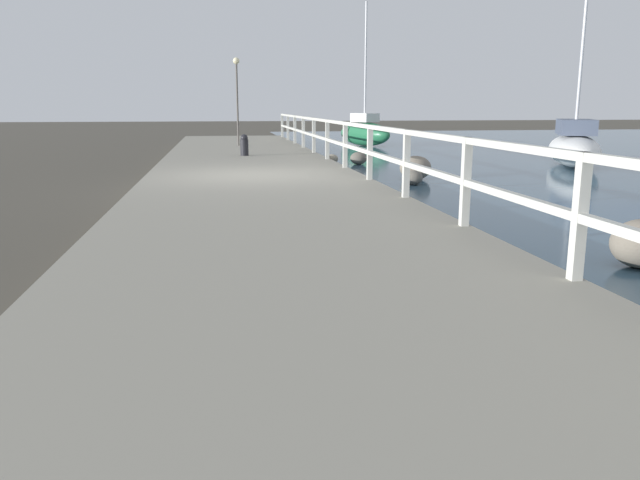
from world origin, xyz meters
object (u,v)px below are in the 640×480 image
Objects in this scene: mooring_bollard at (244,145)px; dock_lamp at (237,83)px; sailboat_green at (365,132)px; sailboat_white at (574,147)px.

dock_lamp reaches higher than mooring_bollard.
mooring_bollard is 10.43m from sailboat_green.
sailboat_white is at bearing -8.89° from mooring_bollard.
mooring_bollard is 5.16m from dock_lamp.
dock_lamp is (-0.02, 4.78, 1.94)m from mooring_bollard.
dock_lamp is 0.52× the size of sailboat_green.
sailboat_green is 11.01m from sailboat_white.
sailboat_white reaches higher than dock_lamp.
sailboat_green is at bearing 34.52° from dock_lamp.
mooring_bollard is at bearing -89.71° from dock_lamp.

